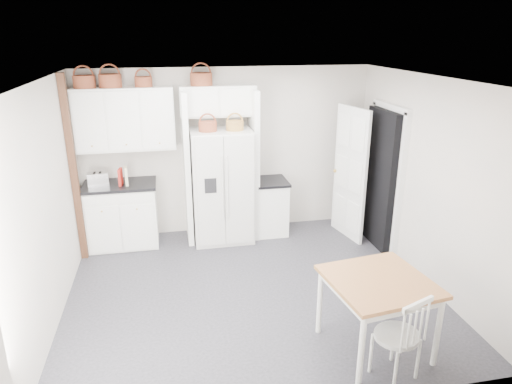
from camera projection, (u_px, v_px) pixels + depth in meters
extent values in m
plane|color=#27262D|center=(251.00, 290.00, 5.77)|extent=(4.50, 4.50, 0.00)
plane|color=white|center=(250.00, 80.00, 4.91)|extent=(4.50, 4.50, 0.00)
plane|color=beige|center=(228.00, 152.00, 7.19)|extent=(4.50, 0.00, 4.50)
plane|color=beige|center=(47.00, 207.00, 4.93)|extent=(0.00, 4.00, 4.00)
plane|color=beige|center=(426.00, 182.00, 5.76)|extent=(0.00, 4.00, 4.00)
cube|color=silver|center=(222.00, 186.00, 6.96)|extent=(0.90, 0.72, 1.74)
cube|color=white|center=(123.00, 215.00, 6.89)|extent=(1.01, 0.64, 0.93)
cube|color=white|center=(270.00, 207.00, 7.32)|extent=(0.48, 0.57, 0.84)
cube|color=#8E5E29|center=(376.00, 314.00, 4.59)|extent=(1.07, 1.07, 0.80)
cube|color=white|center=(397.00, 335.00, 4.20)|extent=(0.55, 0.53, 0.89)
cube|color=black|center=(120.00, 185.00, 6.72)|extent=(1.05, 0.68, 0.04)
cube|color=black|center=(271.00, 181.00, 7.18)|extent=(0.52, 0.61, 0.04)
cube|color=silver|center=(98.00, 179.00, 6.57)|extent=(0.31, 0.20, 0.20)
cube|color=red|center=(121.00, 177.00, 6.61)|extent=(0.06, 0.17, 0.25)
cube|color=beige|center=(126.00, 176.00, 6.62)|extent=(0.06, 0.18, 0.26)
cylinder|color=maroon|center=(84.00, 82.00, 6.29)|extent=(0.30, 0.30, 0.17)
cylinder|color=maroon|center=(110.00, 81.00, 6.35)|extent=(0.31, 0.31, 0.18)
cylinder|color=maroon|center=(143.00, 82.00, 6.44)|extent=(0.24, 0.24, 0.14)
cylinder|color=maroon|center=(201.00, 79.00, 6.59)|extent=(0.32, 0.32, 0.18)
cylinder|color=maroon|center=(208.00, 127.00, 6.52)|extent=(0.26, 0.26, 0.14)
cylinder|color=brown|center=(235.00, 126.00, 6.59)|extent=(0.25, 0.25, 0.14)
cube|color=white|center=(125.00, 119.00, 6.56)|extent=(1.40, 0.34, 0.90)
cube|color=white|center=(218.00, 101.00, 6.73)|extent=(1.12, 0.34, 0.45)
cube|color=white|center=(187.00, 168.00, 6.84)|extent=(0.08, 0.60, 2.30)
cube|color=white|center=(254.00, 165.00, 7.03)|extent=(0.08, 0.60, 2.30)
cube|color=#372013|center=(74.00, 171.00, 6.19)|extent=(0.09, 0.09, 2.60)
cube|color=black|center=(382.00, 179.00, 6.76)|extent=(0.18, 0.85, 2.05)
cube|color=white|center=(350.00, 174.00, 7.00)|extent=(0.21, 0.79, 2.05)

